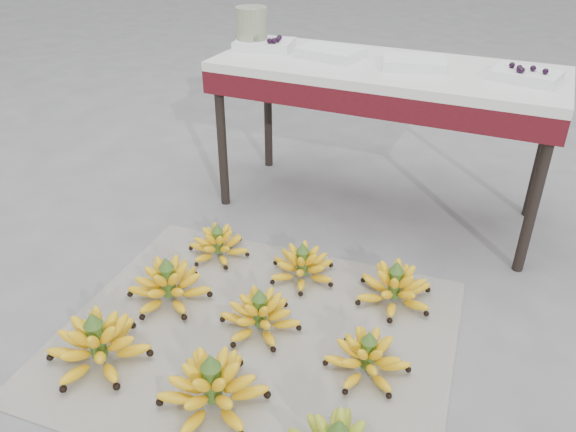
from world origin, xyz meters
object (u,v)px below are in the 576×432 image
at_px(bunch_back_left, 218,244).
at_px(bunch_back_right, 394,287).
at_px(tray_far_right, 526,75).
at_px(bunch_front_left, 98,345).
at_px(glass_jar, 252,28).
at_px(vendor_table, 384,83).
at_px(newspaper_mat, 256,337).
at_px(bunch_front_center, 213,388).
at_px(bunch_mid_left, 169,285).
at_px(bunch_mid_center, 260,315).
at_px(tray_far_left, 265,44).
at_px(bunch_back_center, 302,266).
at_px(bunch_mid_right, 367,358).
at_px(tray_right, 415,63).
at_px(tray_left, 330,53).

bearing_deg(bunch_back_left, bunch_back_right, -9.48).
height_order(bunch_back_left, tray_far_right, tray_far_right).
bearing_deg(bunch_back_right, tray_far_right, 47.23).
bearing_deg(bunch_front_left, glass_jar, 91.80).
bearing_deg(bunch_back_right, vendor_table, 93.17).
relative_size(newspaper_mat, bunch_front_center, 3.19).
xyz_separation_m(bunch_front_center, bunch_mid_left, (-0.39, 0.35, -0.00)).
bearing_deg(bunch_mid_center, bunch_back_right, 47.55).
distance_m(bunch_mid_center, glass_jar, 1.29).
bearing_deg(bunch_front_left, bunch_back_right, 37.73).
distance_m(bunch_front_left, tray_far_left, 1.44).
bearing_deg(bunch_back_center, bunch_front_left, -98.22).
bearing_deg(bunch_mid_right, tray_right, 101.42).
bearing_deg(bunch_mid_left, vendor_table, 50.77).
bearing_deg(tray_left, bunch_back_center, -76.52).
relative_size(bunch_front_center, glass_jar, 2.27).
height_order(bunch_back_left, vendor_table, vendor_table).
relative_size(bunch_front_center, bunch_mid_center, 1.35).
distance_m(tray_far_right, glass_jar, 1.14).
bearing_deg(bunch_back_right, tray_right, 83.74).
xyz_separation_m(bunch_front_center, bunch_back_left, (-0.37, 0.66, -0.01)).
xyz_separation_m(newspaper_mat, vendor_table, (0.10, 0.99, 0.59)).
bearing_deg(newspaper_mat, bunch_mid_center, 95.25).
relative_size(bunch_mid_center, bunch_mid_right, 1.10).
height_order(newspaper_mat, bunch_front_left, bunch_front_left).
distance_m(bunch_mid_left, glass_jar, 1.19).
bearing_deg(bunch_back_left, newspaper_mat, -55.76).
height_order(bunch_front_left, bunch_front_center, same).
distance_m(bunch_back_left, vendor_table, 0.94).
distance_m(bunch_mid_center, bunch_back_left, 0.47).
bearing_deg(glass_jar, newspaper_mat, -63.02).
bearing_deg(bunch_back_center, glass_jar, 152.24).
bearing_deg(bunch_front_center, tray_far_right, 45.90).
bearing_deg(tray_far_left, newspaper_mat, -65.88).
xyz_separation_m(bunch_mid_left, tray_right, (0.58, 0.93, 0.62)).
relative_size(bunch_back_right, tray_left, 1.26).
height_order(vendor_table, tray_far_left, tray_far_left).
bearing_deg(tray_left, bunch_mid_center, -81.90).
xyz_separation_m(bunch_front_center, bunch_mid_right, (0.36, 0.30, -0.01)).
bearing_deg(bunch_mid_right, bunch_mid_center, 176.26).
xyz_separation_m(bunch_front_left, bunch_mid_center, (0.38, 0.34, -0.01)).
distance_m(bunch_mid_right, bunch_back_center, 0.51).
distance_m(bunch_front_left, bunch_mid_right, 0.82).
xyz_separation_m(bunch_back_center, vendor_table, (0.09, 0.63, 0.53)).
relative_size(bunch_front_left, bunch_back_left, 1.19).
distance_m(vendor_table, tray_far_right, 0.53).
bearing_deg(tray_right, bunch_mid_left, -121.97).
distance_m(bunch_front_center, bunch_back_right, 0.75).
height_order(bunch_back_left, tray_left, tray_left).
height_order(newspaper_mat, tray_far_right, tray_far_right).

